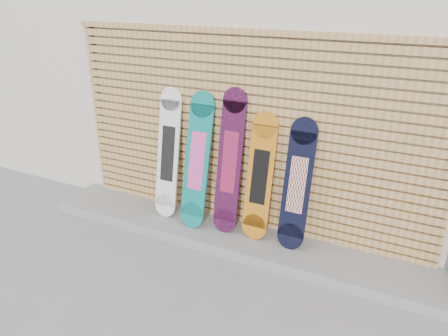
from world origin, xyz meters
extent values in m
plane|color=gray|center=(0.00, 0.00, 0.00)|extent=(80.00, 80.00, 0.00)
cube|color=beige|center=(0.50, 3.50, 1.80)|extent=(12.00, 5.00, 3.60)
cube|color=gray|center=(-0.15, 0.68, 0.06)|extent=(4.60, 0.70, 0.12)
cube|color=#AE8248|center=(-0.15, 0.97, 0.14)|extent=(4.20, 0.05, 0.08)
cube|color=#AE8248|center=(-0.15, 0.97, 0.23)|extent=(4.20, 0.05, 0.08)
cube|color=#AE8248|center=(-0.15, 0.97, 0.33)|extent=(4.20, 0.05, 0.07)
cube|color=#AE8248|center=(-0.15, 0.97, 0.43)|extent=(4.20, 0.05, 0.07)
cube|color=#AE8248|center=(-0.15, 0.97, 0.53)|extent=(4.20, 0.05, 0.07)
cube|color=#AE8248|center=(-0.15, 0.97, 0.62)|extent=(4.20, 0.05, 0.07)
cube|color=#AE8248|center=(-0.15, 0.97, 0.72)|extent=(4.20, 0.05, 0.07)
cube|color=#AE8248|center=(-0.15, 0.97, 0.82)|extent=(4.20, 0.05, 0.07)
cube|color=#AE8248|center=(-0.15, 0.97, 0.91)|extent=(4.20, 0.05, 0.07)
cube|color=#AE8248|center=(-0.15, 0.97, 1.01)|extent=(4.20, 0.05, 0.08)
cube|color=#AE8248|center=(-0.15, 0.97, 1.11)|extent=(4.20, 0.05, 0.08)
cube|color=#AE8248|center=(-0.15, 0.97, 1.20)|extent=(4.20, 0.05, 0.08)
cube|color=#AE8248|center=(-0.15, 0.97, 1.30)|extent=(4.20, 0.05, 0.08)
cube|color=#AE8248|center=(-0.15, 0.97, 1.40)|extent=(4.20, 0.05, 0.08)
cube|color=#AE8248|center=(-0.15, 0.97, 1.50)|extent=(4.20, 0.05, 0.08)
cube|color=#AE8248|center=(-0.15, 0.97, 1.59)|extent=(4.20, 0.05, 0.08)
cube|color=#AE8248|center=(-0.15, 0.97, 1.69)|extent=(4.20, 0.05, 0.08)
cube|color=#AE8248|center=(-0.15, 0.97, 1.79)|extent=(4.20, 0.05, 0.08)
cube|color=#AE8248|center=(-0.15, 0.97, 1.88)|extent=(4.20, 0.05, 0.08)
cube|color=#AE8248|center=(-0.15, 0.97, 1.98)|extent=(4.20, 0.05, 0.08)
cube|color=#AE8248|center=(-0.15, 0.97, 2.08)|extent=(4.20, 0.05, 0.08)
cube|color=#AE8248|center=(-0.15, 0.97, 2.17)|extent=(4.20, 0.05, 0.08)
cube|color=black|center=(-2.17, 0.99, 1.12)|extent=(0.06, 0.04, 2.23)
cube|color=#AE8248|center=(-0.15, 0.97, 2.26)|extent=(4.26, 0.07, 0.06)
cube|color=white|center=(-1.04, 0.79, 0.88)|extent=(0.28, 0.26, 1.25)
cylinder|color=white|center=(-1.04, 0.67, 0.26)|extent=(0.28, 0.07, 0.28)
cylinder|color=white|center=(-1.04, 0.91, 1.50)|extent=(0.28, 0.07, 0.28)
cube|color=black|center=(-1.04, 0.79, 0.88)|extent=(0.17, 0.15, 0.64)
cube|color=#0C736F|center=(-0.63, 0.75, 0.88)|extent=(0.30, 0.33, 1.23)
cylinder|color=#0C736F|center=(-0.63, 0.59, 0.26)|extent=(0.30, 0.09, 0.29)
cylinder|color=#0C736F|center=(-0.63, 0.90, 1.49)|extent=(0.30, 0.09, 0.29)
cube|color=#EC53A9|center=(-0.63, 0.75, 0.88)|extent=(0.18, 0.18, 0.64)
cube|color=black|center=(-0.24, 0.78, 0.92)|extent=(0.28, 0.27, 1.32)
cylinder|color=black|center=(-0.24, 0.66, 0.26)|extent=(0.28, 0.07, 0.28)
cylinder|color=black|center=(-0.24, 0.91, 1.57)|extent=(0.28, 0.07, 0.28)
cube|color=maroon|center=(-0.24, 0.78, 0.92)|extent=(0.17, 0.15, 0.67)
cube|color=#BC6B14|center=(0.11, 0.79, 0.81)|extent=(0.29, 0.25, 1.10)
cylinder|color=#BC6B14|center=(0.11, 0.68, 0.26)|extent=(0.29, 0.08, 0.29)
cylinder|color=#BC6B14|center=(0.11, 0.90, 1.35)|extent=(0.29, 0.08, 0.29)
cube|color=black|center=(0.11, 0.79, 0.81)|extent=(0.18, 0.15, 0.58)
cube|color=black|center=(0.53, 0.79, 0.80)|extent=(0.29, 0.26, 1.09)
cylinder|color=black|center=(0.53, 0.67, 0.26)|extent=(0.29, 0.08, 0.28)
cylinder|color=black|center=(0.53, 0.90, 1.35)|extent=(0.29, 0.08, 0.28)
cube|color=silver|center=(0.53, 0.79, 0.80)|extent=(0.18, 0.15, 0.58)
camera|label=1|loc=(1.65, -3.17, 2.71)|focal=35.00mm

